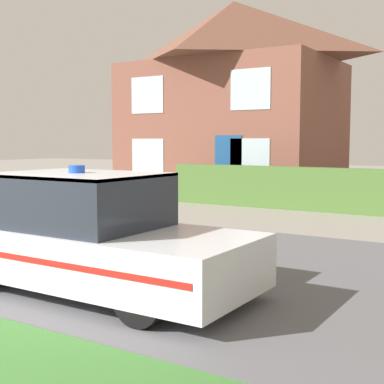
# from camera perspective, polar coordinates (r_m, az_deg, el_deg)

# --- Properties ---
(road_strip) EXTENTS (28.00, 6.58, 0.01)m
(road_strip) POSITION_cam_1_polar(r_m,az_deg,el_deg) (8.91, -4.77, -6.90)
(road_strip) COLOR #5B5B60
(road_strip) RESTS_ON ground
(garden_hedge) EXTENTS (9.46, 0.51, 1.19)m
(garden_hedge) POSITION_cam_1_polar(r_m,az_deg,el_deg) (14.92, 14.10, 0.23)
(garden_hedge) COLOR #4C7233
(garden_hedge) RESTS_ON ground
(police_car) EXTENTS (4.22, 1.74, 1.59)m
(police_car) POSITION_cam_1_polar(r_m,az_deg,el_deg) (6.95, -10.91, -4.58)
(police_car) COLOR black
(police_car) RESTS_ON road_strip
(house_left) EXTENTS (7.80, 5.67, 7.13)m
(house_left) POSITION_cam_1_polar(r_m,az_deg,el_deg) (20.70, 4.41, 10.23)
(house_left) COLOR brown
(house_left) RESTS_ON ground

